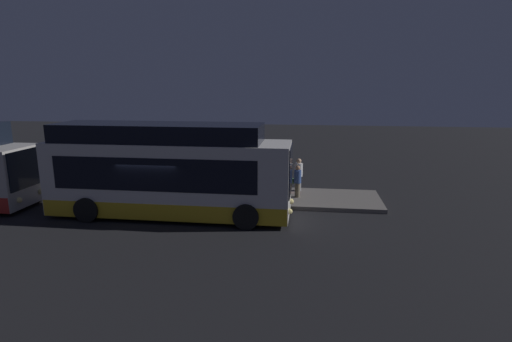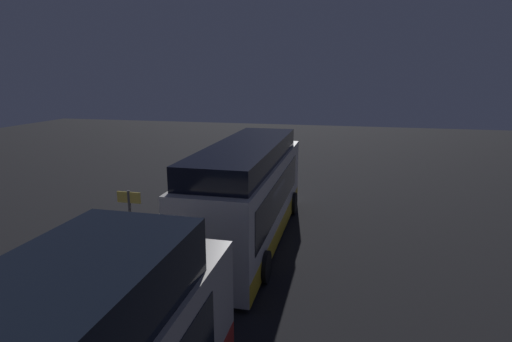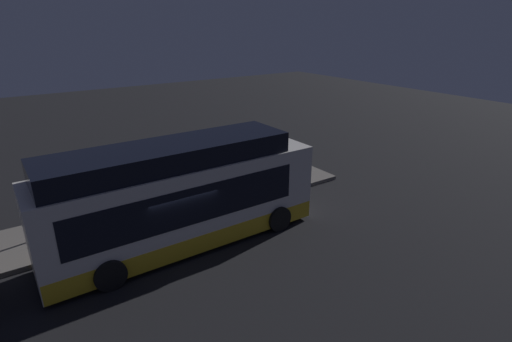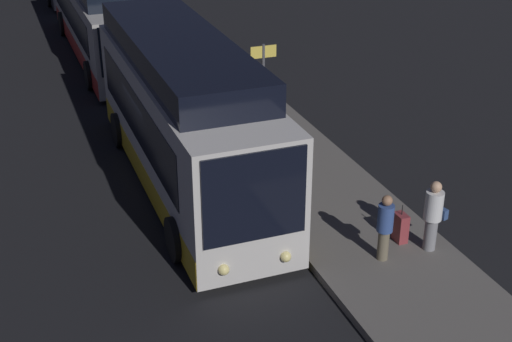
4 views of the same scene
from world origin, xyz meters
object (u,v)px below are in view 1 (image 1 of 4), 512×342
(bus_lead, at_px, (168,174))
(sign_post, at_px, (134,159))
(passenger_waiting, at_px, (297,180))
(passenger_boarding, at_px, (299,174))
(suitcase, at_px, (287,186))

(bus_lead, relative_size, sign_post, 4.15)
(passenger_waiting, xyz_separation_m, sign_post, (-8.55, 0.47, 0.77))
(passenger_boarding, xyz_separation_m, suitcase, (-0.54, -0.46, -0.56))
(passenger_waiting, bearing_deg, bus_lead, 143.96)
(passenger_boarding, bearing_deg, bus_lead, -158.41)
(passenger_waiting, distance_m, sign_post, 8.60)
(bus_lead, xyz_separation_m, suitcase, (4.99, 3.70, -1.31))
(passenger_boarding, distance_m, passenger_waiting, 1.21)
(bus_lead, distance_m, passenger_boarding, 6.96)
(bus_lead, height_order, passenger_waiting, bus_lead)
(passenger_waiting, xyz_separation_m, suitcase, (-0.51, 0.75, -0.50))
(bus_lead, height_order, sign_post, bus_lead)
(passenger_boarding, distance_m, suitcase, 0.90)
(passenger_boarding, relative_size, passenger_waiting, 1.08)
(suitcase, bearing_deg, bus_lead, -143.41)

